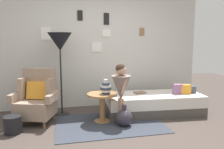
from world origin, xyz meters
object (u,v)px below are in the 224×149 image
(floor_lamp, at_px, (60,44))
(demijohn_near, at_px, (124,117))
(book_on_daybed, at_px, (140,93))
(armchair, at_px, (37,98))
(magazine_basket, at_px, (13,125))
(daybed, at_px, (154,104))
(person_child, at_px, (121,86))
(vase_striped, at_px, (106,88))
(side_table, at_px, (102,102))

(floor_lamp, xyz_separation_m, demijohn_near, (1.04, -0.91, -1.25))
(floor_lamp, xyz_separation_m, book_on_daybed, (1.56, -0.24, -0.99))
(floor_lamp, bearing_deg, armchair, -142.73)
(demijohn_near, height_order, magazine_basket, demijohn_near)
(daybed, distance_m, person_child, 1.02)
(book_on_daybed, bearing_deg, armchair, -177.32)
(daybed, relative_size, vase_striped, 7.44)
(armchair, distance_m, side_table, 1.18)
(floor_lamp, relative_size, book_on_daybed, 7.38)
(daybed, bearing_deg, person_child, -153.72)
(side_table, height_order, magazine_basket, side_table)
(armchair, height_order, side_table, armchair)
(vase_striped, height_order, magazine_basket, vase_striped)
(armchair, bearing_deg, demijohn_near, -21.11)
(side_table, bearing_deg, magazine_basket, -172.62)
(armchair, xyz_separation_m, person_child, (1.46, -0.42, 0.24))
(armchair, relative_size, demijohn_near, 2.54)
(book_on_daybed, bearing_deg, daybed, -24.12)
(armchair, distance_m, daybed, 2.28)
(vase_striped, relative_size, magazine_basket, 0.94)
(side_table, distance_m, demijohn_near, 0.50)
(vase_striped, height_order, demijohn_near, vase_striped)
(book_on_daybed, bearing_deg, magazine_basket, -166.55)
(vase_striped, distance_m, demijohn_near, 0.61)
(armchair, distance_m, floor_lamp, 1.11)
(book_on_daybed, bearing_deg, side_table, -156.65)
(armchair, height_order, vase_striped, armchair)
(daybed, relative_size, demijohn_near, 5.12)
(book_on_daybed, xyz_separation_m, demijohn_near, (-0.52, -0.66, -0.26))
(vase_striped, bearing_deg, side_table, 139.39)
(book_on_daybed, bearing_deg, person_child, -136.20)
(side_table, bearing_deg, demijohn_near, -42.24)
(floor_lamp, height_order, person_child, floor_lamp)
(vase_striped, relative_size, floor_lamp, 0.16)
(armchair, xyz_separation_m, side_table, (1.15, -0.27, -0.06))
(armchair, xyz_separation_m, book_on_daybed, (2.00, 0.09, -0.02))
(daybed, xyz_separation_m, book_on_daybed, (-0.27, 0.12, 0.22))
(demijohn_near, bearing_deg, book_on_daybed, 51.98)
(daybed, bearing_deg, book_on_daybed, 155.88)
(person_child, distance_m, magazine_basket, 1.88)
(floor_lamp, distance_m, person_child, 1.46)
(armchair, distance_m, vase_striped, 1.26)
(book_on_daybed, relative_size, demijohn_near, 0.58)
(armchair, height_order, daybed, armchair)
(person_child, bearing_deg, side_table, 153.99)
(floor_lamp, relative_size, person_child, 1.51)
(floor_lamp, height_order, demijohn_near, floor_lamp)
(floor_lamp, bearing_deg, demijohn_near, -41.04)
(magazine_basket, bearing_deg, demijohn_near, -3.32)
(floor_lamp, distance_m, magazine_basket, 1.69)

